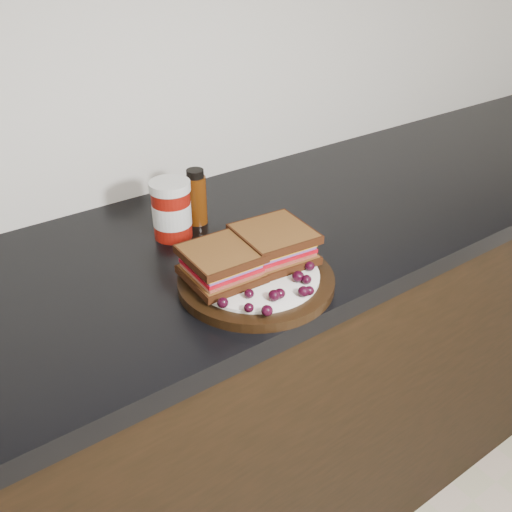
{
  "coord_description": "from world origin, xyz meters",
  "views": [
    {
      "loc": [
        -0.36,
        0.85,
        1.47
      ],
      "look_at": [
        0.14,
        1.54,
        0.96
      ],
      "focal_mm": 40.0,
      "sensor_mm": 36.0,
      "label": 1
    }
  ],
  "objects": [
    {
      "name": "grape_0",
      "position": [
        0.04,
        1.49,
        0.93
      ],
      "size": [
        0.02,
        0.02,
        0.02
      ],
      "primitive_type": "ellipsoid",
      "color": "black",
      "rests_on": "plate"
    },
    {
      "name": "grape_23",
      "position": [
        0.05,
        1.55,
        0.93
      ],
      "size": [
        0.02,
        0.02,
        0.02
      ],
      "primitive_type": "ellipsoid",
      "color": "black",
      "rests_on": "plate"
    },
    {
      "name": "grape_21",
      "position": [
        0.1,
        1.57,
        0.93
      ],
      "size": [
        0.02,
        0.02,
        0.01
      ],
      "primitive_type": "ellipsoid",
      "color": "black",
      "rests_on": "plate"
    },
    {
      "name": "grape_4",
      "position": [
        0.12,
        1.45,
        0.93
      ],
      "size": [
        0.02,
        0.02,
        0.02
      ],
      "primitive_type": "ellipsoid",
      "color": "black",
      "rests_on": "plate"
    },
    {
      "name": "grape_17",
      "position": [
        0.09,
        1.56,
        0.93
      ],
      "size": [
        0.02,
        0.02,
        0.02
      ],
      "primitive_type": "ellipsoid",
      "color": "black",
      "rests_on": "plate"
    },
    {
      "name": "grape_18",
      "position": [
        0.06,
        1.55,
        0.93
      ],
      "size": [
        0.02,
        0.02,
        0.02
      ],
      "primitive_type": "ellipsoid",
      "color": "black",
      "rests_on": "plate"
    },
    {
      "name": "grape_12",
      "position": [
        0.22,
        1.52,
        0.93
      ],
      "size": [
        0.02,
        0.02,
        0.02
      ],
      "primitive_type": "ellipsoid",
      "color": "black",
      "rests_on": "plate"
    },
    {
      "name": "sandwich_left",
      "position": [
        0.08,
        1.56,
        0.95
      ],
      "size": [
        0.13,
        0.13,
        0.06
      ],
      "primitive_type": null,
      "rotation": [
        0.0,
        0.0,
        -0.04
      ],
      "color": "brown",
      "rests_on": "plate"
    },
    {
      "name": "grape_10",
      "position": [
        0.22,
        1.49,
        0.93
      ],
      "size": [
        0.02,
        0.02,
        0.02
      ],
      "primitive_type": "ellipsoid",
      "color": "black",
      "rests_on": "plate"
    },
    {
      "name": "grape_16",
      "position": [
        0.09,
        1.59,
        0.93
      ],
      "size": [
        0.02,
        0.02,
        0.02
      ],
      "primitive_type": "ellipsoid",
      "color": "black",
      "rests_on": "plate"
    },
    {
      "name": "grape_5",
      "position": [
        0.13,
        1.45,
        0.93
      ],
      "size": [
        0.02,
        0.02,
        0.02
      ],
      "primitive_type": "ellipsoid",
      "color": "black",
      "rests_on": "plate"
    },
    {
      "name": "countertop",
      "position": [
        0.0,
        1.7,
        0.88
      ],
      "size": [
        3.98,
        0.6,
        0.04
      ],
      "primitive_type": "cube",
      "color": "black",
      "rests_on": "base_cabinets"
    },
    {
      "name": "grape_6",
      "position": [
        0.16,
        1.43,
        0.93
      ],
      "size": [
        0.02,
        0.02,
        0.02
      ],
      "primitive_type": "ellipsoid",
      "color": "black",
      "rests_on": "plate"
    },
    {
      "name": "base_cabinets",
      "position": [
        0.0,
        1.7,
        0.43
      ],
      "size": [
        3.96,
        0.58,
        0.86
      ],
      "primitive_type": "cube",
      "color": "black",
      "rests_on": "ground_plane"
    },
    {
      "name": "grape_8",
      "position": [
        0.19,
        1.46,
        0.93
      ],
      "size": [
        0.02,
        0.02,
        0.02
      ],
      "primitive_type": "ellipsoid",
      "color": "black",
      "rests_on": "plate"
    },
    {
      "name": "grape_3",
      "position": [
        0.08,
        1.43,
        0.93
      ],
      "size": [
        0.02,
        0.02,
        0.02
      ],
      "primitive_type": "ellipsoid",
      "color": "black",
      "rests_on": "plate"
    },
    {
      "name": "plate",
      "position": [
        0.14,
        1.54,
        0.91
      ],
      "size": [
        0.28,
        0.28,
        0.02
      ],
      "primitive_type": "cylinder",
      "color": "black",
      "rests_on": "countertop"
    },
    {
      "name": "grape_13",
      "position": [
        0.22,
        1.56,
        0.93
      ],
      "size": [
        0.02,
        0.02,
        0.02
      ],
      "primitive_type": "ellipsoid",
      "color": "black",
      "rests_on": "plate"
    },
    {
      "name": "grape_20",
      "position": [
        0.08,
        1.52,
        0.93
      ],
      "size": [
        0.02,
        0.02,
        0.02
      ],
      "primitive_type": "ellipsoid",
      "color": "black",
      "rests_on": "plate"
    },
    {
      "name": "grape_9",
      "position": [
        0.19,
        1.47,
        0.93
      ],
      "size": [
        0.02,
        0.02,
        0.02
      ],
      "primitive_type": "ellipsoid",
      "color": "black",
      "rests_on": "plate"
    },
    {
      "name": "grape_11",
      "position": [
        0.22,
        1.51,
        0.93
      ],
      "size": [
        0.02,
        0.02,
        0.01
      ],
      "primitive_type": "ellipsoid",
      "color": "black",
      "rests_on": "plate"
    },
    {
      "name": "grape_2",
      "position": [
        0.07,
        1.45,
        0.93
      ],
      "size": [
        0.02,
        0.02,
        0.02
      ],
      "primitive_type": "ellipsoid",
      "color": "black",
      "rests_on": "plate"
    },
    {
      "name": "grape_14",
      "position": [
        0.21,
        1.57,
        0.93
      ],
      "size": [
        0.02,
        0.02,
        0.01
      ],
      "primitive_type": "ellipsoid",
      "color": "black",
      "rests_on": "plate"
    },
    {
      "name": "grape_15",
      "position": [
        0.19,
        1.57,
        0.93
      ],
      "size": [
        0.02,
        0.02,
        0.02
      ],
      "primitive_type": "ellipsoid",
      "color": "black",
      "rests_on": "plate"
    },
    {
      "name": "sandwich_right",
      "position": [
        0.2,
        1.56,
        0.95
      ],
      "size": [
        0.14,
        0.14,
        0.06
      ],
      "primitive_type": null,
      "rotation": [
        0.0,
        0.0,
        -0.09
      ],
      "color": "brown",
      "rests_on": "plate"
    },
    {
      "name": "grape_7",
      "position": [
        0.17,
        1.43,
        0.93
      ],
      "size": [
        0.02,
        0.02,
        0.02
      ],
      "primitive_type": "ellipsoid",
      "color": "black",
      "rests_on": "plate"
    },
    {
      "name": "grape_19",
      "position": [
        0.05,
        1.55,
        0.93
      ],
      "size": [
        0.02,
        0.02,
        0.02
      ],
      "primitive_type": "ellipsoid",
      "color": "black",
      "rests_on": "plate"
    },
    {
      "name": "grape_1",
      "position": [
        0.09,
        1.48,
        0.93
      ],
      "size": [
        0.02,
        0.02,
        0.02
      ],
      "primitive_type": "ellipsoid",
      "color": "black",
      "rests_on": "plate"
    },
    {
      "name": "condiment_jar",
      "position": [
        0.11,
        1.78,
        0.96
      ],
      "size": [
        0.1,
        0.1,
        0.12
      ],
      "primitive_type": "cylinder",
      "rotation": [
        0.0,
        0.0,
        0.29
      ],
      "color": "maroon",
      "rests_on": "countertop"
    },
    {
      "name": "grape_22",
      "position": [
        0.09,
        1.54,
        0.93
      ],
      "size": [
        0.02,
        0.02,
        0.02
      ],
      "primitive_type": "ellipsoid",
      "color": "black",
      "rests_on": "plate"
    },
    {
      "name": "oil_bottle",
      "position": [
        0.18,
        1.81,
        0.96
      ],
      "size": [
        0.06,
        0.06,
        0.12
      ],
      "primitive_type": "cylinder",
      "rotation": [
        0.0,
        0.0,
        -0.38
      ],
      "color": "#512408",
      "rests_on": "countertop"
    }
  ]
}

